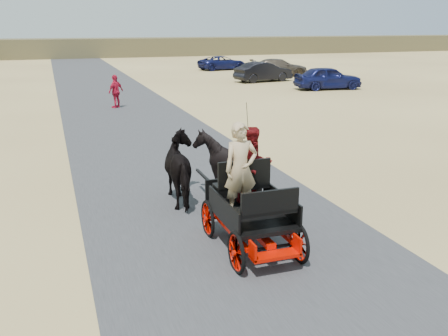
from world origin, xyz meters
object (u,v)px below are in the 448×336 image
object	(u,v)px
pedestrian	(116,91)
car_a	(328,78)
horse_right	(226,165)
horse_left	(184,169)
car_b	(263,72)
car_d	(222,63)
car_c	(279,67)
carriage	(251,230)

from	to	relation	value
pedestrian	car_a	size ratio (longest dim) A/B	0.38
horse_right	horse_left	bearing A→B (deg)	0.00
car_b	car_d	bearing A→B (deg)	-11.96
car_a	car_c	distance (m)	9.29
car_a	car_b	size ratio (longest dim) A/B	1.00
horse_left	pedestrian	distance (m)	15.14
car_b	car_c	size ratio (longest dim) A/B	0.92
horse_right	car_c	size ratio (longest dim) A/B	0.35
horse_right	pedestrian	xyz separation A→B (m)	(-0.80, 15.14, 0.01)
horse_left	horse_right	bearing A→B (deg)	-180.00
carriage	horse_left	size ratio (longest dim) A/B	1.20
carriage	pedestrian	world-z (taller)	pedestrian
horse_right	car_d	size ratio (longest dim) A/B	0.36
horse_right	car_c	bearing A→B (deg)	-117.67
carriage	horse_right	bearing A→B (deg)	79.61
car_c	horse_left	bearing A→B (deg)	164.16
car_c	pedestrian	bearing A→B (deg)	142.74
horse_right	car_a	xyz separation A→B (m)	(13.69, 18.30, -0.08)
pedestrian	car_b	world-z (taller)	pedestrian
pedestrian	car_c	xyz separation A→B (m)	(15.25, 12.42, -0.15)
horse_right	car_b	world-z (taller)	horse_right
carriage	pedestrian	bearing A→B (deg)	90.80
horse_left	car_c	bearing A→B (deg)	-119.43
car_a	car_d	size ratio (longest dim) A/B	0.96
horse_left	car_a	distance (m)	23.53
horse_right	car_b	size ratio (longest dim) A/B	0.38
carriage	car_b	xyz separation A→B (m)	(12.00, 27.02, 0.38)
horse_right	car_a	size ratio (longest dim) A/B	0.38
horse_left	pedestrian	size ratio (longest dim) A/B	1.16
car_a	horse_left	bearing A→B (deg)	146.40
pedestrian	car_d	world-z (taller)	pedestrian
carriage	horse_left	world-z (taller)	horse_left
car_d	car_b	bearing A→B (deg)	168.48
carriage	car_b	distance (m)	29.57
pedestrian	car_b	size ratio (longest dim) A/B	0.38
car_b	horse_left	bearing A→B (deg)	142.39
pedestrian	car_a	bearing A→B (deg)	152.11
car_a	car_b	world-z (taller)	car_a
car_c	car_d	distance (m)	7.57
horse_right	car_b	xyz separation A→B (m)	(11.45, 24.02, -0.11)
horse_right	car_b	distance (m)	26.61
pedestrian	carriage	bearing A→B (deg)	50.63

